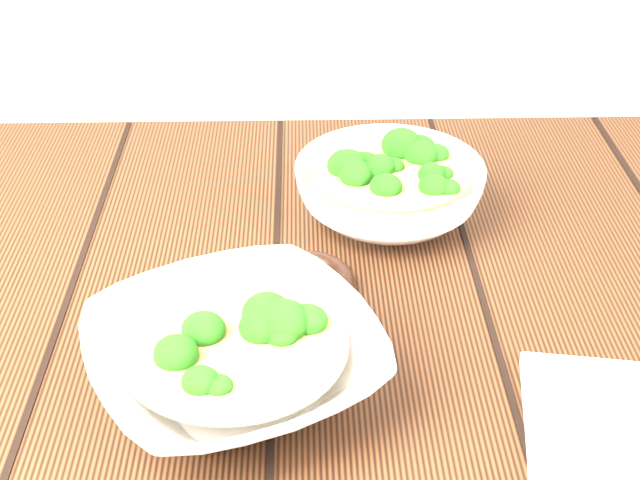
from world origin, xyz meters
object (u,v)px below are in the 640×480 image
table (298,395)px  trivet (307,283)px  soup_bowl_front (234,357)px  soup_bowl_back (389,189)px

table → trivet: (0.01, 0.02, 0.13)m
soup_bowl_front → trivet: 0.14m
table → soup_bowl_back: bearing=56.6°
soup_bowl_back → table: bearing=-123.4°
table → soup_bowl_front: 0.20m
soup_bowl_front → trivet: soup_bowl_front is taller
table → trivet: bearing=56.1°
table → trivet: size_ratio=12.61×
soup_bowl_back → trivet: size_ratio=2.63×
table → soup_bowl_back: 0.24m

